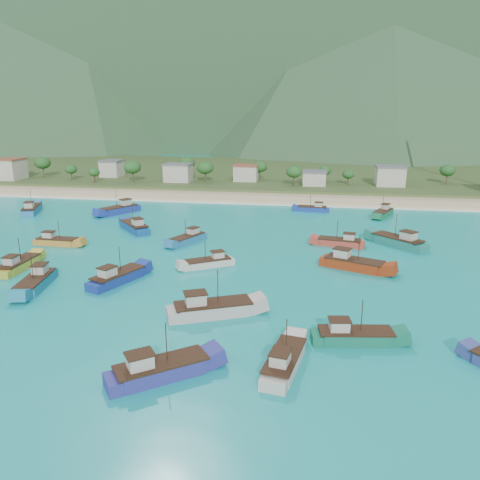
% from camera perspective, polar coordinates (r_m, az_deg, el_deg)
% --- Properties ---
extents(ground, '(600.00, 600.00, 0.00)m').
position_cam_1_polar(ground, '(77.70, -7.70, -5.42)').
color(ground, '#0C8985').
rests_on(ground, ground).
extents(beach, '(400.00, 18.00, 1.20)m').
position_cam_1_polar(beach, '(152.35, 0.97, 5.13)').
color(beach, beige).
rests_on(beach, ground).
extents(land, '(400.00, 110.00, 2.40)m').
position_cam_1_polar(land, '(212.15, 3.43, 8.08)').
color(land, '#385123').
rests_on(land, ground).
extents(surf_line, '(400.00, 2.50, 0.08)m').
position_cam_1_polar(surf_line, '(143.12, 0.41, 4.45)').
color(surf_line, white).
rests_on(surf_line, ground).
extents(mountains, '(1520.00, 440.00, 260.00)m').
position_cam_1_polar(mountains, '(481.27, 4.96, 25.01)').
color(mountains, slate).
rests_on(mountains, ground).
extents(village, '(218.30, 25.69, 7.56)m').
position_cam_1_polar(village, '(172.00, 6.58, 7.84)').
color(village, beige).
rests_on(village, ground).
extents(vegetation, '(275.42, 26.36, 8.57)m').
position_cam_1_polar(vegetation, '(177.04, -2.27, 8.33)').
color(vegetation, '#235623').
rests_on(vegetation, ground).
extents(boat_0, '(3.12, 10.24, 6.03)m').
position_cam_1_polar(boat_0, '(92.97, -25.36, -2.82)').
color(boat_0, gold).
rests_on(boat_0, ground).
extents(boat_4, '(10.49, 4.47, 6.00)m').
position_cam_1_polar(boat_4, '(60.36, 13.70, -11.43)').
color(boat_4, '#11654B').
rests_on(boat_4, ground).
extents(boat_5, '(9.14, 7.19, 5.39)m').
position_cam_1_polar(boat_5, '(85.79, -3.78, -2.84)').
color(boat_5, beige).
rests_on(boat_5, ground).
extents(boat_7, '(7.10, 11.25, 6.41)m').
position_cam_1_polar(boat_7, '(80.32, -14.73, -4.51)').
color(boat_7, navy).
rests_on(boat_7, ground).
extents(boat_8, '(7.42, 12.04, 6.85)m').
position_cam_1_polar(boat_8, '(142.32, -24.06, 3.37)').
color(boat_8, teal).
rests_on(boat_8, ground).
extents(boat_9, '(11.97, 7.47, 6.81)m').
position_cam_1_polar(boat_9, '(86.59, 13.60, -2.90)').
color(boat_9, maroon).
rests_on(boat_9, ground).
extents(boat_10, '(4.67, 10.48, 5.98)m').
position_cam_1_polar(boat_10, '(53.63, 5.39, -14.68)').
color(boat_10, '#BBB4AA').
rests_on(boat_10, ground).
extents(boat_11, '(8.99, 11.99, 7.00)m').
position_cam_1_polar(boat_11, '(134.12, -14.45, 3.58)').
color(boat_11, '#1E3496').
rests_on(boat_11, ground).
extents(boat_12, '(12.36, 8.14, 7.07)m').
position_cam_1_polar(boat_12, '(65.72, -3.49, -8.48)').
color(boat_12, '#B0A79F').
rests_on(boat_12, ground).
extents(boat_14, '(9.61, 3.03, 5.64)m').
position_cam_1_polar(boat_14, '(106.44, -21.42, -0.22)').
color(boat_14, '#C87F2C').
rests_on(boat_14, ground).
extents(boat_20, '(5.03, 11.18, 6.38)m').
position_cam_1_polar(boat_20, '(82.52, -23.59, -4.80)').
color(boat_20, teal).
rests_on(boat_20, ground).
extents(boat_22, '(6.72, 10.40, 5.94)m').
position_cam_1_polar(boat_22, '(132.12, 17.04, 3.12)').
color(boat_22, '#156940').
rests_on(boat_22, ground).
extents(boat_23, '(10.07, 4.40, 5.75)m').
position_cam_1_polar(boat_23, '(100.55, 12.12, -0.35)').
color(boat_23, '#B1392C').
rests_on(boat_23, ground).
extents(boat_24, '(10.87, 9.36, 6.59)m').
position_cam_1_polar(boat_24, '(52.47, -9.75, -15.45)').
color(boat_24, navy).
rests_on(boat_24, ground).
extents(boat_25, '(9.07, 3.29, 5.26)m').
position_cam_1_polar(boat_25, '(133.95, 8.85, 3.73)').
color(boat_25, navy).
rests_on(boat_25, ground).
extents(boat_26, '(10.02, 10.63, 6.67)m').
position_cam_1_polar(boat_26, '(113.43, -12.70, 1.52)').
color(boat_26, '#11488A').
rests_on(boat_26, ground).
extents(boat_28, '(11.17, 11.01, 7.16)m').
position_cam_1_polar(boat_28, '(103.49, 18.75, -0.24)').
color(boat_28, '#1C7267').
rests_on(boat_28, ground).
extents(boat_31, '(6.70, 10.07, 5.77)m').
position_cam_1_polar(boat_31, '(101.65, -6.36, 0.09)').
color(boat_31, '#246BA0').
rests_on(boat_31, ground).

